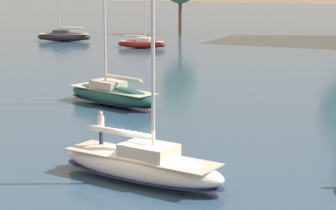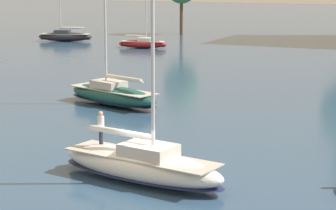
{
  "view_description": "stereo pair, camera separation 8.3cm",
  "coord_description": "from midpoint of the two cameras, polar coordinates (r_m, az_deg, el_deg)",
  "views": [
    {
      "loc": [
        13.16,
        -25.96,
        9.34
      ],
      "look_at": [
        0.0,
        3.0,
        3.05
      ],
      "focal_mm": 70.0,
      "sensor_mm": 36.0,
      "label": 1
    },
    {
      "loc": [
        13.23,
        -25.93,
        9.34
      ],
      "look_at": [
        0.0,
        3.0,
        3.05
      ],
      "focal_mm": 70.0,
      "sensor_mm": 36.0,
      "label": 2
    }
  ],
  "objects": [
    {
      "name": "sailboat_moored_near_marina",
      "position": [
        48.19,
        -4.95,
        0.94
      ],
      "size": [
        8.95,
        4.96,
        11.86
      ],
      "color": "#194C47",
      "rests_on": "ground"
    },
    {
      "name": "sailboat_moored_mid_channel",
      "position": [
        86.31,
        -2.34,
        5.37
      ],
      "size": [
        6.77,
        3.17,
        8.99
      ],
      "color": "maroon",
      "rests_on": "ground"
    },
    {
      "name": "sailboat_main",
      "position": [
        30.32,
        -2.41,
        -5.14
      ],
      "size": [
        9.09,
        3.89,
        12.1
      ],
      "color": "white",
      "rests_on": "ground"
    },
    {
      "name": "ground_plane",
      "position": [
        30.57,
        -2.42,
        -6.62
      ],
      "size": [
        400.0,
        400.0,
        0.0
      ],
      "primitive_type": "plane",
      "color": "#2D4C6B"
    },
    {
      "name": "sailboat_moored_far_slip",
      "position": [
        96.47,
        -9.09,
        5.93
      ],
      "size": [
        8.24,
        4.68,
        10.93
      ],
      "color": "#232328",
      "rests_on": "ground"
    }
  ]
}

